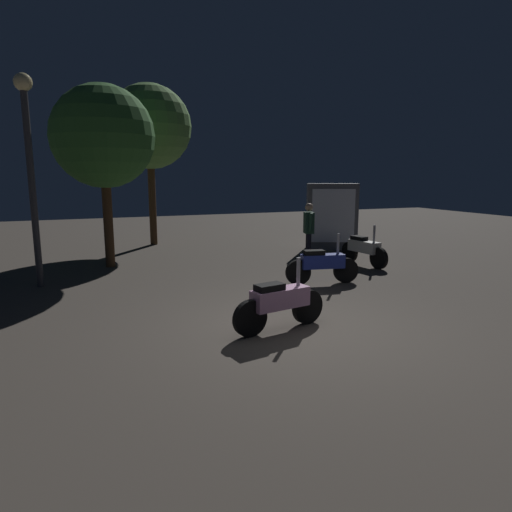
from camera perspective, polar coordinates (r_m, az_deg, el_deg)
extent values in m
plane|color=#4C443D|center=(7.27, 5.31, -8.94)|extent=(40.00, 40.00, 0.00)
cylinder|color=black|center=(6.76, -0.76, -7.89)|extent=(0.57, 0.21, 0.56)
cylinder|color=black|center=(7.38, 6.52, -6.39)|extent=(0.57, 0.21, 0.56)
cube|color=#C68CB7|center=(6.99, 3.07, -5.32)|extent=(0.99, 0.48, 0.30)
cube|color=black|center=(6.83, 1.72, -3.96)|extent=(0.48, 0.32, 0.10)
cylinder|color=gray|center=(7.11, 5.38, -1.98)|extent=(0.07, 0.07, 0.45)
sphere|color=#F2EABF|center=(7.24, 5.96, -4.40)|extent=(0.12, 0.12, 0.12)
cylinder|color=black|center=(12.68, 11.75, 0.51)|extent=(0.18, 0.57, 0.56)
cylinder|color=black|center=(11.89, 15.25, -0.28)|extent=(0.18, 0.57, 0.56)
cube|color=beige|center=(12.24, 13.49, 1.19)|extent=(0.43, 0.98, 0.30)
cube|color=black|center=(12.36, 12.90, 2.23)|extent=(0.30, 0.47, 0.10)
cylinder|color=gray|center=(11.94, 14.71, 2.73)|extent=(0.07, 0.07, 0.45)
sphere|color=#F2EABF|center=(11.92, 14.98, 1.12)|extent=(0.12, 0.12, 0.12)
cylinder|color=black|center=(9.88, 5.36, -2.08)|extent=(0.57, 0.20, 0.56)
cylinder|color=black|center=(10.24, 11.28, -1.79)|extent=(0.57, 0.20, 0.56)
cube|color=navy|center=(10.00, 8.41, -0.65)|extent=(0.99, 0.47, 0.30)
cube|color=black|center=(9.90, 7.34, 0.44)|extent=(0.48, 0.32, 0.10)
cylinder|color=gray|center=(10.06, 10.34, 1.53)|extent=(0.07, 0.07, 0.45)
sphere|color=#F2EABF|center=(10.15, 10.81, -0.27)|extent=(0.12, 0.12, 0.12)
cylinder|color=black|center=(12.55, 6.70, 1.07)|extent=(0.12, 0.12, 0.78)
cylinder|color=black|center=(12.71, 6.55, 1.19)|extent=(0.12, 0.12, 0.78)
cube|color=#1E3F2D|center=(12.54, 6.69, 4.20)|extent=(0.33, 0.41, 0.58)
sphere|color=tan|center=(12.50, 6.73, 6.16)|extent=(0.22, 0.22, 0.22)
cylinder|color=#1E3F2D|center=(12.30, 6.93, 4.22)|extent=(0.14, 0.20, 0.53)
cylinder|color=#1E3F2D|center=(12.77, 6.47, 4.45)|extent=(0.14, 0.20, 0.53)
cylinder|color=#38383D|center=(10.57, -26.41, 7.30)|extent=(0.14, 0.14, 4.06)
sphere|color=#F9E59E|center=(10.72, -27.39, 18.94)|extent=(0.36, 0.36, 0.36)
cylinder|color=#4C331E|center=(12.27, -18.19, 4.28)|extent=(0.24, 0.24, 2.42)
sphere|color=#336B2D|center=(12.25, -18.76, 14.11)|extent=(2.56, 2.56, 2.56)
cylinder|color=#4C331E|center=(15.81, -12.96, 6.76)|extent=(0.24, 0.24, 2.96)
sphere|color=#568C42|center=(15.86, -13.33, 15.62)|extent=(2.76, 2.76, 2.76)
cube|color=#595960|center=(14.71, 9.57, 4.94)|extent=(1.67, 1.08, 2.10)
cube|color=white|center=(14.44, 9.74, 5.03)|extent=(1.26, 0.55, 1.68)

